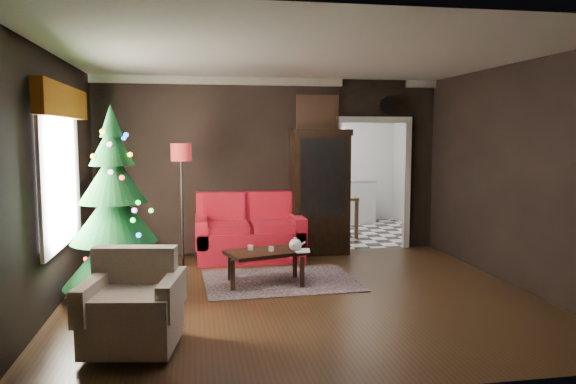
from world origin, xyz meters
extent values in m
plane|color=black|center=(0.00, 0.00, 0.00)|extent=(5.50, 5.50, 0.00)
plane|color=white|center=(0.00, 0.00, 2.80)|extent=(5.50, 5.50, 0.00)
plane|color=black|center=(0.00, 2.50, 1.40)|extent=(5.50, 0.00, 5.50)
plane|color=black|center=(0.00, -2.50, 1.40)|extent=(5.50, 0.00, 5.50)
plane|color=black|center=(-2.75, 0.00, 1.40)|extent=(0.00, 5.50, 5.50)
plane|color=black|center=(2.75, 0.00, 1.40)|extent=(0.00, 5.50, 5.50)
cube|color=white|center=(-2.71, 0.20, 1.45)|extent=(0.05, 1.60, 1.40)
cube|color=#703707|center=(-2.63, 0.20, 2.27)|extent=(0.12, 2.10, 0.35)
plane|color=white|center=(1.70, 4.00, 0.00)|extent=(3.00, 3.00, 0.00)
cube|color=white|center=(1.70, 5.45, 1.70)|extent=(0.70, 0.06, 0.70)
cube|color=#482D42|center=(-0.14, 0.69, 0.01)|extent=(2.01, 1.50, 0.01)
cylinder|color=beige|center=(-0.53, 0.68, 0.46)|extent=(0.08, 0.08, 0.06)
cylinder|color=white|center=(-0.27, 0.57, 0.46)|extent=(0.08, 0.08, 0.06)
imported|color=tan|center=(0.02, 0.48, 0.56)|extent=(0.18, 0.05, 0.24)
cylinder|color=white|center=(1.95, 2.45, 2.38)|extent=(0.32, 0.32, 0.06)
cube|color=#A5734E|center=(0.75, 2.46, 2.25)|extent=(0.62, 0.05, 0.52)
cube|color=silver|center=(1.70, 5.20, 0.45)|extent=(1.80, 0.60, 0.90)
camera|label=1|loc=(-1.24, -6.23, 1.91)|focal=34.27mm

